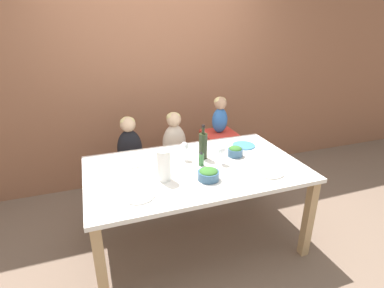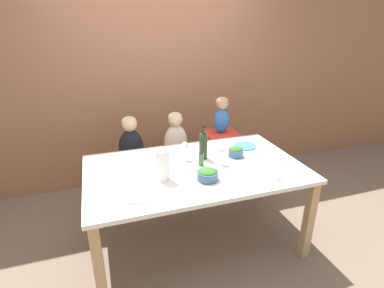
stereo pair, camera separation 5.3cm
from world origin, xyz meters
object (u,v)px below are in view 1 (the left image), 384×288
at_px(chair_far_left, 132,172).
at_px(person_child_center, 174,137).
at_px(dinner_plate_front_left, 139,196).
at_px(chair_far_center, 175,165).
at_px(wine_glass_near, 221,151).
at_px(salad_bowl_small, 235,151).
at_px(dinner_plate_back_left, 133,162).
at_px(dinner_plate_front_right, 270,172).
at_px(person_child_left, 129,143).
at_px(salad_bowl_large, 208,174).
at_px(chair_right_highchair, 219,145).
at_px(dinner_plate_back_right, 244,145).
at_px(person_baby_right, 220,113).
at_px(wine_bottle, 203,145).
at_px(paper_towel_roll, 164,165).
at_px(wine_glass_far, 184,147).

height_order(chair_far_left, person_child_center, person_child_center).
relative_size(chair_far_left, dinner_plate_front_left, 2.09).
bearing_deg(chair_far_center, person_child_center, 90.00).
height_order(chair_far_center, wine_glass_near, wine_glass_near).
relative_size(person_child_center, salad_bowl_small, 3.98).
xyz_separation_m(dinner_plate_back_left, dinner_plate_front_right, (1.02, -0.56, 0.00)).
xyz_separation_m(chair_far_center, person_child_left, (-0.49, 0.00, 0.35)).
distance_m(person_child_left, dinner_plate_front_left, 1.12).
height_order(person_child_center, salad_bowl_large, person_child_center).
bearing_deg(chair_right_highchair, chair_far_left, 180.00).
bearing_deg(chair_far_left, person_child_center, 0.11).
height_order(dinner_plate_back_right, dinner_plate_front_right, same).
distance_m(chair_right_highchair, dinner_plate_back_right, 0.58).
relative_size(dinner_plate_front_left, dinner_plate_front_right, 1.00).
bearing_deg(person_child_center, person_baby_right, 0.05).
bearing_deg(chair_far_left, chair_far_center, 0.00).
relative_size(wine_glass_near, salad_bowl_large, 1.00).
bearing_deg(chair_far_center, salad_bowl_small, -62.79).
xyz_separation_m(wine_bottle, paper_towel_roll, (-0.43, -0.27, -0.00)).
relative_size(salad_bowl_small, dinner_plate_front_right, 0.62).
bearing_deg(chair_far_center, wine_glass_far, -98.04).
height_order(chair_far_left, wine_glass_near, wine_glass_near).
distance_m(person_child_left, wine_bottle, 0.89).
height_order(chair_far_center, person_baby_right, person_baby_right).
bearing_deg(person_baby_right, dinner_plate_front_left, -135.21).
relative_size(wine_glass_far, dinner_plate_front_right, 0.76).
distance_m(chair_far_center, chair_right_highchair, 0.57).
bearing_deg(dinner_plate_back_left, chair_right_highchair, 27.53).
bearing_deg(dinner_plate_front_right, chair_far_left, 130.90).
bearing_deg(dinner_plate_front_left, dinner_plate_back_right, 26.66).
height_order(wine_glass_near, salad_bowl_small, wine_glass_near).
relative_size(wine_bottle, wine_glass_far, 1.87).
height_order(chair_far_left, dinner_plate_front_left, dinner_plate_front_left).
bearing_deg(person_child_center, dinner_plate_front_right, -66.70).
xyz_separation_m(chair_far_left, dinner_plate_back_right, (1.05, -0.54, 0.38)).
bearing_deg(chair_right_highchair, wine_bottle, -124.91).
height_order(wine_glass_near, dinner_plate_back_left, wine_glass_near).
relative_size(chair_right_highchair, wine_bottle, 2.32).
bearing_deg(dinner_plate_front_left, wine_glass_far, 43.63).
height_order(person_child_center, wine_bottle, wine_bottle).
distance_m(wine_glass_far, salad_bowl_small, 0.48).
distance_m(wine_bottle, salad_bowl_large, 0.40).
xyz_separation_m(chair_far_center, dinner_plate_back_right, (0.56, -0.54, 0.38)).
distance_m(wine_bottle, dinner_plate_front_right, 0.62).
relative_size(wine_glass_near, dinner_plate_front_right, 0.76).
bearing_deg(person_child_left, salad_bowl_small, -40.11).
bearing_deg(paper_towel_roll, dinner_plate_back_left, 115.82).
bearing_deg(paper_towel_roll, person_child_center, 69.38).
distance_m(chair_far_left, wine_glass_far, 0.91).
bearing_deg(salad_bowl_small, salad_bowl_large, -140.72).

